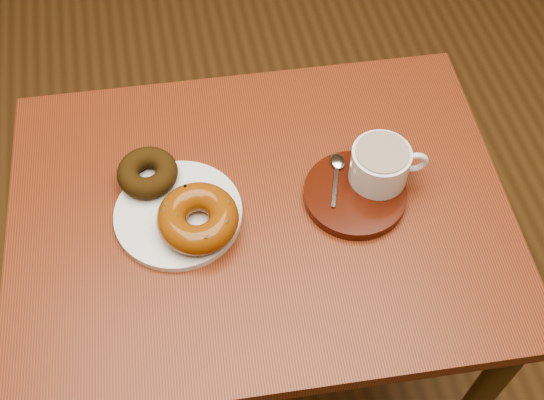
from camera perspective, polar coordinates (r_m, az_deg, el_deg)
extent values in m
cube|color=brown|center=(1.11, -1.01, -1.20)|extent=(0.84, 0.65, 0.03)
cylinder|color=#463114|center=(1.59, -15.15, -2.35)|extent=(0.04, 0.04, 0.72)
cylinder|color=#463114|center=(1.62, 10.66, 0.79)|extent=(0.04, 0.04, 0.72)
cylinder|color=white|center=(1.09, -7.84, -1.16)|extent=(0.21, 0.21, 0.01)
torus|color=#36220A|center=(1.12, -10.37, 2.26)|extent=(0.10, 0.10, 0.04)
torus|color=#88450E|center=(1.05, -6.23, -1.53)|extent=(0.15, 0.15, 0.05)
cube|color=#463717|center=(1.03, -4.15, -0.55)|extent=(0.01, 0.01, 0.00)
cube|color=#463717|center=(1.04, -4.40, 0.04)|extent=(0.01, 0.01, 0.00)
cube|color=#463717|center=(1.05, -4.88, 0.51)|extent=(0.01, 0.01, 0.00)
cube|color=#463717|center=(1.05, -5.53, 0.80)|extent=(0.01, 0.01, 0.00)
cube|color=#463717|center=(1.05, -6.27, 0.89)|extent=(0.01, 0.01, 0.00)
cube|color=#463717|center=(1.05, -7.01, 0.76)|extent=(0.01, 0.01, 0.00)
cube|color=#463717|center=(1.05, -7.68, 0.43)|extent=(0.01, 0.01, 0.00)
cube|color=#463717|center=(1.05, -8.19, -0.06)|extent=(0.01, 0.01, 0.00)
cube|color=#463717|center=(1.04, -8.48, -0.66)|extent=(0.01, 0.01, 0.00)
cube|color=#463717|center=(1.03, -8.52, -1.31)|extent=(0.01, 0.01, 0.00)
cube|color=#463717|center=(1.03, -8.30, -1.91)|extent=(0.01, 0.01, 0.00)
cube|color=#463717|center=(1.02, -7.83, -2.41)|extent=(0.01, 0.01, 0.00)
cube|color=#463717|center=(1.01, -7.17, -2.72)|extent=(0.01, 0.01, 0.00)
cube|color=#463717|center=(1.01, -6.40, -2.82)|extent=(0.01, 0.01, 0.00)
cube|color=#463717|center=(1.01, -5.62, -2.69)|extent=(0.01, 0.01, 0.00)
cube|color=#463717|center=(1.01, -4.94, -2.34)|extent=(0.01, 0.01, 0.00)
cube|color=#463717|center=(1.02, -4.42, -1.82)|extent=(0.01, 0.01, 0.00)
cube|color=#463717|center=(1.03, -4.15, -1.19)|extent=(0.01, 0.01, 0.00)
cylinder|color=#3D1208|center=(1.11, 6.94, 0.47)|extent=(0.22, 0.22, 0.02)
cylinder|color=white|center=(1.10, 8.99, 2.91)|extent=(0.09, 0.09, 0.06)
cylinder|color=brown|center=(1.07, 9.22, 3.97)|extent=(0.08, 0.08, 0.00)
torus|color=white|center=(1.11, 11.85, 3.10)|extent=(0.05, 0.02, 0.04)
ellipsoid|color=silver|center=(1.13, 5.49, 3.26)|extent=(0.02, 0.03, 0.01)
cube|color=silver|center=(1.10, 5.31, 1.29)|extent=(0.03, 0.08, 0.00)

